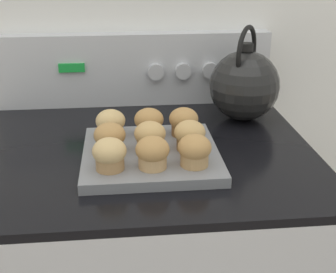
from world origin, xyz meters
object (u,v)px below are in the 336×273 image
at_px(muffin_r0_c1, 153,153).
at_px(muffin_r2_c1, 149,122).
at_px(tea_kettle, 245,84).
at_px(muffin_pan, 151,155).
at_px(muffin_r1_c0, 110,138).
at_px(muffin_r2_c2, 184,122).
at_px(muffin_r0_c2, 195,151).
at_px(muffin_r2_c0, 111,124).
at_px(muffin_r1_c2, 190,135).
at_px(muffin_r1_c1, 150,137).
at_px(muffin_r0_c0, 110,154).

xyz_separation_m(muffin_r0_c1, muffin_r2_c1, (0.00, 0.17, 0.00)).
bearing_deg(tea_kettle, muffin_pan, -138.79).
height_order(muffin_pan, muffin_r1_c0, muffin_r1_c0).
bearing_deg(tea_kettle, muffin_r2_c1, -150.91).
bearing_deg(muffin_r2_c2, tea_kettle, 39.59).
distance_m(muffin_pan, muffin_r0_c2, 0.12).
bearing_deg(muffin_r2_c0, muffin_r1_c2, -27.16).
height_order(muffin_r1_c1, muffin_r2_c0, same).
bearing_deg(muffin_r2_c2, muffin_r1_c0, -154.53).
bearing_deg(muffin_r2_c0, muffin_r0_c0, -90.13).
bearing_deg(muffin_r2_c2, muffin_r2_c0, 178.63).
bearing_deg(tea_kettle, muffin_r0_c1, -130.15).
bearing_deg(muffin_r2_c2, muffin_r2_c1, 177.15).
bearing_deg(muffin_r1_c1, tea_kettle, 41.17).
bearing_deg(muffin_r2_c0, muffin_r2_c1, -0.01).
bearing_deg(muffin_r2_c2, muffin_r1_c1, -135.69).
distance_m(muffin_r2_c0, muffin_r2_c1, 0.09).
bearing_deg(tea_kettle, muffin_r2_c2, -140.41).
relative_size(muffin_r1_c0, tea_kettle, 0.27).
distance_m(muffin_r0_c2, muffin_r2_c0, 0.24).
height_order(muffin_pan, muffin_r0_c1, muffin_r0_c1).
relative_size(muffin_pan, tea_kettle, 1.17).
xyz_separation_m(muffin_pan, muffin_r2_c1, (0.00, 0.08, 0.04)).
relative_size(muffin_r2_c1, muffin_r2_c2, 1.00).
height_order(muffin_r2_c2, tea_kettle, tea_kettle).
xyz_separation_m(muffin_r1_c0, muffin_r1_c1, (0.09, -0.00, 0.00)).
xyz_separation_m(muffin_r1_c0, muffin_r2_c1, (0.09, 0.08, 0.00)).
relative_size(muffin_r0_c2, tea_kettle, 0.27).
distance_m(muffin_r0_c0, muffin_r2_c2, 0.23).
xyz_separation_m(muffin_r1_c2, muffin_r2_c1, (-0.08, 0.09, 0.00)).
bearing_deg(muffin_r2_c1, muffin_r2_c2, -2.85).
height_order(muffin_r1_c1, muffin_r2_c1, same).
xyz_separation_m(muffin_r0_c2, muffin_r1_c1, (-0.08, 0.08, 0.00)).
distance_m(muffin_r2_c1, tea_kettle, 0.30).
xyz_separation_m(muffin_r2_c0, muffin_r2_c2, (0.17, -0.00, 0.00)).
distance_m(muffin_r1_c2, muffin_r2_c0, 0.19).
distance_m(muffin_r1_c0, muffin_r2_c2, 0.19).
height_order(muffin_pan, muffin_r2_c1, muffin_r2_c1).
relative_size(muffin_r1_c0, muffin_r1_c2, 1.00).
relative_size(muffin_r1_c2, muffin_r2_c2, 1.00).
xyz_separation_m(muffin_r0_c1, tea_kettle, (0.26, 0.31, 0.04)).
distance_m(muffin_r0_c0, muffin_r2_c0, 0.17).
bearing_deg(muffin_r2_c0, muffin_r1_c1, -45.26).
bearing_deg(muffin_pan, muffin_r1_c1, -152.02).
relative_size(muffin_r0_c0, muffin_r0_c2, 1.00).
bearing_deg(tea_kettle, muffin_r1_c0, -146.69).
height_order(muffin_pan, muffin_r1_c1, muffin_r1_c1).
bearing_deg(muffin_r0_c2, muffin_r2_c2, 90.12).
bearing_deg(muffin_r1_c1, muffin_r1_c2, -1.28).
xyz_separation_m(muffin_r1_c0, muffin_r2_c2, (0.17, 0.08, 0.00)).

